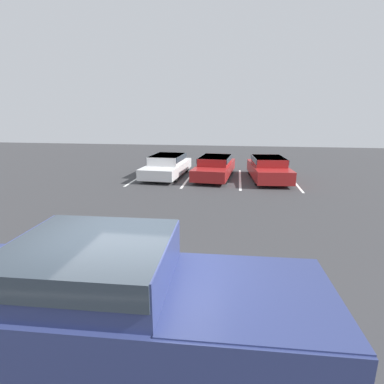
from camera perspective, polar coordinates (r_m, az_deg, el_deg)
ground_plane at (r=5.57m, az=-8.88°, el=-23.96°), size 60.00×60.00×0.00m
stall_stripe_a at (r=17.51m, az=-9.70°, el=3.03°), size 0.12×5.28×0.01m
stall_stripe_b at (r=16.85m, az=-0.51°, el=2.79°), size 0.12×5.28×0.01m
stall_stripe_c at (r=16.65m, az=9.14°, el=2.46°), size 0.12×5.28×0.01m
stall_stripe_d at (r=16.93m, az=18.74°, el=2.06°), size 0.12×5.28×0.01m
pickup_truck at (r=4.61m, az=-14.12°, el=-19.49°), size 6.05×2.31×1.80m
parked_sedan_a at (r=17.24m, az=-4.73°, el=5.20°), size 2.09×4.86×1.21m
parked_sedan_b at (r=16.84m, az=4.39°, el=4.93°), size 2.18×4.90×1.18m
parked_sedan_c at (r=16.66m, az=14.35°, el=4.49°), size 2.14×4.53×1.23m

